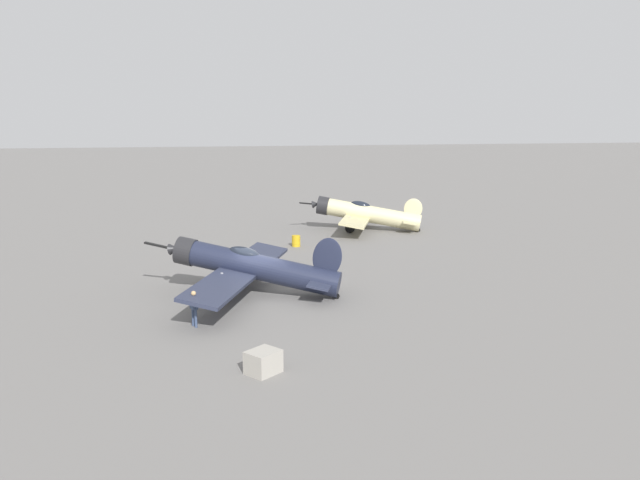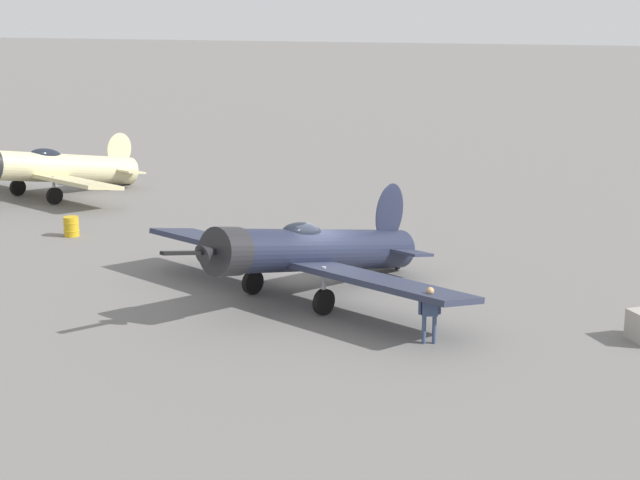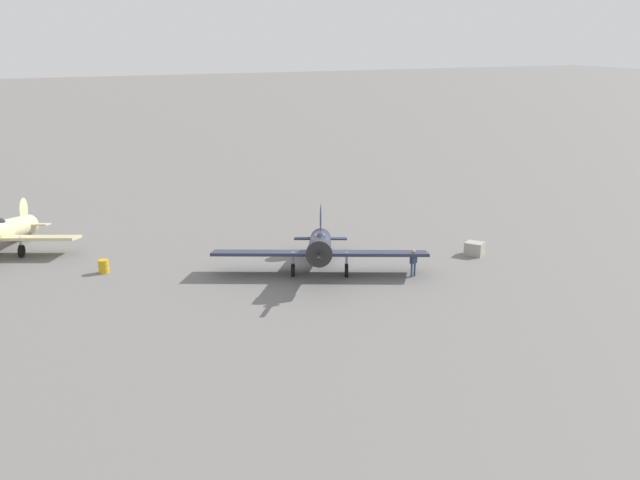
{
  "view_description": "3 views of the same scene",
  "coord_description": "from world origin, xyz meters",
  "px_view_note": "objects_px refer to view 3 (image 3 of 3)",
  "views": [
    {
      "loc": [
        -4.52,
        -31.17,
        8.91
      ],
      "look_at": [
        4.7,
        5.98,
        1.6
      ],
      "focal_mm": 34.83,
      "sensor_mm": 36.0,
      "label": 1
    },
    {
      "loc": [
        -28.9,
        -9.64,
        9.23
      ],
      "look_at": [
        0.0,
        0.0,
        1.8
      ],
      "focal_mm": 54.74,
      "sensor_mm": 36.0,
      "label": 2
    },
    {
      "loc": [
        -39.32,
        17.33,
        14.01
      ],
      "look_at": [
        0.0,
        0.0,
        1.8
      ],
      "focal_mm": 41.8,
      "sensor_mm": 36.0,
      "label": 3
    }
  ],
  "objects_px": {
    "airplane_mid_apron": "(1,232)",
    "equipment_crate": "(475,249)",
    "airplane_foreground": "(320,247)",
    "fuel_drum": "(104,266)",
    "ground_crew_mechanic": "(413,260)"
  },
  "relations": [
    {
      "from": "airplane_foreground",
      "to": "ground_crew_mechanic",
      "type": "xyz_separation_m",
      "value": [
        -3.13,
        -4.6,
        -0.52
      ]
    },
    {
      "from": "airplane_mid_apron",
      "to": "equipment_crate",
      "type": "distance_m",
      "value": 30.56
    },
    {
      "from": "equipment_crate",
      "to": "fuel_drum",
      "type": "relative_size",
      "value": 1.81
    },
    {
      "from": "airplane_mid_apron",
      "to": "equipment_crate",
      "type": "relative_size",
      "value": 6.89
    },
    {
      "from": "airplane_mid_apron",
      "to": "fuel_drum",
      "type": "height_order",
      "value": "airplane_mid_apron"
    },
    {
      "from": "airplane_foreground",
      "to": "equipment_crate",
      "type": "bearing_deg",
      "value": 109.15
    },
    {
      "from": "airplane_mid_apron",
      "to": "ground_crew_mechanic",
      "type": "xyz_separation_m",
      "value": [
        -14.97,
        -21.89,
        -0.41
      ]
    },
    {
      "from": "airplane_foreground",
      "to": "fuel_drum",
      "type": "height_order",
      "value": "airplane_foreground"
    },
    {
      "from": "ground_crew_mechanic",
      "to": "equipment_crate",
      "type": "relative_size",
      "value": 1.12
    },
    {
      "from": "ground_crew_mechanic",
      "to": "equipment_crate",
      "type": "bearing_deg",
      "value": -91.4
    },
    {
      "from": "airplane_foreground",
      "to": "equipment_crate",
      "type": "height_order",
      "value": "airplane_foreground"
    },
    {
      "from": "airplane_foreground",
      "to": "airplane_mid_apron",
      "type": "distance_m",
      "value": 20.96
    },
    {
      "from": "airplane_foreground",
      "to": "ground_crew_mechanic",
      "type": "distance_m",
      "value": 5.59
    },
    {
      "from": "airplane_mid_apron",
      "to": "airplane_foreground",
      "type": "bearing_deg",
      "value": 79.2
    },
    {
      "from": "equipment_crate",
      "to": "airplane_foreground",
      "type": "bearing_deg",
      "value": 84.71
    }
  ]
}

